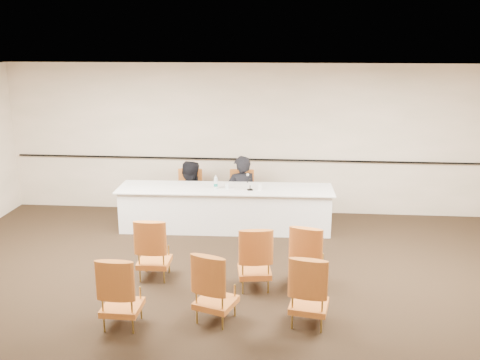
% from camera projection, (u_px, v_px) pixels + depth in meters
% --- Properties ---
extents(floor, '(10.00, 10.00, 0.00)m').
position_uv_depth(floor, '(235.00, 304.00, 7.22)').
color(floor, black).
rests_on(floor, ground).
extents(ceiling, '(10.00, 10.00, 0.00)m').
position_uv_depth(ceiling, '(235.00, 79.00, 6.44)').
color(ceiling, white).
rests_on(ceiling, ground).
extents(wall_back, '(10.00, 0.04, 3.00)m').
position_uv_depth(wall_back, '(254.00, 139.00, 10.68)').
color(wall_back, beige).
rests_on(wall_back, ground).
extents(wall_rail, '(9.80, 0.04, 0.03)m').
position_uv_depth(wall_rail, '(254.00, 159.00, 10.74)').
color(wall_rail, black).
rests_on(wall_rail, wall_back).
extents(panel_table, '(3.98, 1.02, 0.79)m').
position_uv_depth(panel_table, '(225.00, 208.00, 9.94)').
color(panel_table, white).
rests_on(panel_table, ground).
extents(panelist_main, '(0.74, 0.62, 1.73)m').
position_uv_depth(panelist_main, '(241.00, 199.00, 10.48)').
color(panelist_main, black).
rests_on(panelist_main, ground).
extents(panelist_main_chair, '(0.51, 0.51, 0.95)m').
position_uv_depth(panelist_main_chair, '(241.00, 196.00, 10.46)').
color(panelist_main_chair, '#B56F20').
rests_on(panelist_main_chair, ground).
extents(panelist_second, '(0.88, 0.71, 1.71)m').
position_uv_depth(panelist_second, '(189.00, 203.00, 10.57)').
color(panelist_second, black).
rests_on(panelist_second, ground).
extents(panelist_second_chair, '(0.51, 0.51, 0.95)m').
position_uv_depth(panelist_second_chair, '(189.00, 195.00, 10.52)').
color(panelist_second_chair, '#B56F20').
rests_on(panelist_second_chair, ground).
extents(papers, '(0.34, 0.28, 0.00)m').
position_uv_depth(papers, '(242.00, 188.00, 9.81)').
color(papers, silver).
rests_on(papers, panel_table).
extents(microphone, '(0.17, 0.23, 0.29)m').
position_uv_depth(microphone, '(250.00, 183.00, 9.66)').
color(microphone, black).
rests_on(microphone, panel_table).
extents(water_bottle, '(0.09, 0.09, 0.24)m').
position_uv_depth(water_bottle, '(216.00, 182.00, 9.77)').
color(water_bottle, '#167B70').
rests_on(water_bottle, panel_table).
extents(drinking_glass, '(0.08, 0.08, 0.10)m').
position_uv_depth(drinking_glass, '(227.00, 186.00, 9.78)').
color(drinking_glass, white).
rests_on(drinking_glass, panel_table).
extents(coffee_cup, '(0.08, 0.08, 0.12)m').
position_uv_depth(coffee_cup, '(260.00, 187.00, 9.69)').
color(coffee_cup, white).
rests_on(coffee_cup, panel_table).
extents(aud_chair_front_left, '(0.51, 0.51, 0.95)m').
position_uv_depth(aud_chair_front_left, '(154.00, 248.00, 7.90)').
color(aud_chair_front_left, '#B56F20').
rests_on(aud_chair_front_left, ground).
extents(aud_chair_front_mid, '(0.57, 0.57, 0.95)m').
position_uv_depth(aud_chair_front_mid, '(255.00, 257.00, 7.57)').
color(aud_chair_front_mid, '#B56F20').
rests_on(aud_chair_front_mid, ground).
extents(aud_chair_front_right, '(0.61, 0.61, 0.95)m').
position_uv_depth(aud_chair_front_right, '(308.00, 255.00, 7.64)').
color(aud_chair_front_right, '#B56F20').
rests_on(aud_chair_front_right, ground).
extents(aud_chair_back_left, '(0.51, 0.51, 0.95)m').
position_uv_depth(aud_chair_back_left, '(121.00, 291.00, 6.57)').
color(aud_chair_back_left, '#B56F20').
rests_on(aud_chair_back_left, ground).
extents(aud_chair_back_mid, '(0.64, 0.64, 0.95)m').
position_uv_depth(aud_chair_back_mid, '(216.00, 286.00, 6.69)').
color(aud_chair_back_mid, '#B56F20').
rests_on(aud_chair_back_mid, ground).
extents(aud_chair_back_right, '(0.58, 0.58, 0.95)m').
position_uv_depth(aud_chair_back_right, '(309.00, 289.00, 6.61)').
color(aud_chair_back_right, '#B56F20').
rests_on(aud_chair_back_right, ground).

